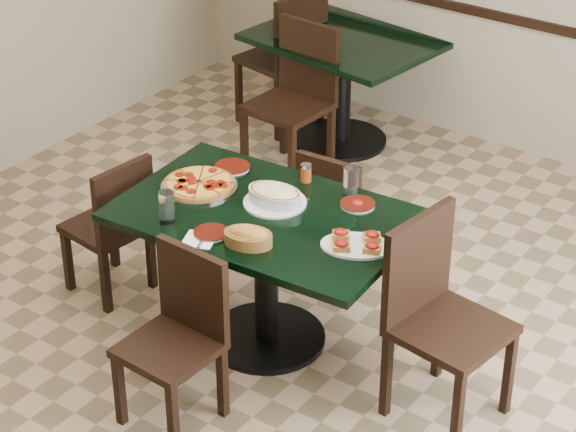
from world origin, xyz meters
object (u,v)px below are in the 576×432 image
Objects in this scene: back_table at (342,71)px; bread_basket at (248,237)px; chair_far at (336,212)px; back_chair_left at (289,51)px; back_chair_near at (297,90)px; bruschetta_platter at (356,243)px; main_table at (266,245)px; lasagna_casserole at (275,195)px; chair_left at (114,222)px; chair_near at (180,329)px; pepperoni_pizza at (199,184)px; chair_right at (436,307)px.

back_table is 2.59m from bread_basket.
back_chair_left is (-1.34, 1.44, 0.12)m from chair_far.
back_chair_near reaches higher than bruschetta_platter.
chair_far is at bearing -50.80° from back_table.
back_table is at bearing 90.52° from back_chair_near.
bruschetta_platter is at bearing -5.11° from main_table.
lasagna_casserole is 1.17× the size of bread_basket.
main_table is 1.88m from back_chair_near.
chair_near is at bearing 66.02° from chair_left.
back_chair_left reaches higher than bruschetta_platter.
main_table is 3.79× the size of pepperoni_pizza.
chair_near is 2.48m from back_chair_near.
bread_basket is at bearing 78.53° from chair_near.
chair_far reaches higher than back_table.
pepperoni_pizza is at bearing 134.29° from bread_basket.
bruschetta_platter is at bearing 52.48° from back_chair_left.
main_table is 3.69× the size of bruschetta_platter.
main_table is 1.82× the size of chair_far.
back_table is at bearing 110.08° from lasagna_casserole.
chair_near reaches higher than chair_left.
back_table is 4.74× the size of bread_basket.
chair_right is 1.83m from chair_left.
chair_near is at bearing -153.92° from bruschetta_platter.
main_table is 0.37m from bread_basket.
bruschetta_platter is (1.87, -2.10, 0.22)m from back_chair_left.
lasagna_casserole is (-0.02, 0.76, 0.33)m from chair_near.
chair_right is 0.99× the size of back_chair_left.
main_table is 0.46m from pepperoni_pizza.
chair_left reaches higher than main_table.
back_chair_near is 2.54× the size of pepperoni_pizza.
back_chair_left is (-1.35, 2.09, -0.01)m from main_table.
chair_left is at bearing 102.83° from chair_right.
chair_near reaches higher than back_table.
chair_far is at bearing 93.65° from chair_near.
back_table is at bearing 96.36° from bread_basket.
chair_right reaches higher than pepperoni_pizza.
chair_far is 3.02× the size of bread_basket.
back_chair_left is at bearing -161.48° from chair_left.
back_table is 2.91m from chair_near.
chair_right is 2.57× the size of pepperoni_pizza.
back_chair_near reaches higher than chair_far.
chair_left reaches higher than back_table.
bread_basket is (0.11, -0.27, 0.22)m from main_table.
back_table is (-0.92, 2.09, -0.04)m from main_table.
back_chair_left is 2.79m from bread_basket.
chair_left is 0.60m from pepperoni_pizza.
main_table is at bearing -85.94° from lasagna_casserole.
chair_right is (1.84, -2.05, 0.03)m from back_table.
chair_right reaches higher than back_chair_near.
lasagna_casserole is at bearing 110.49° from chair_left.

